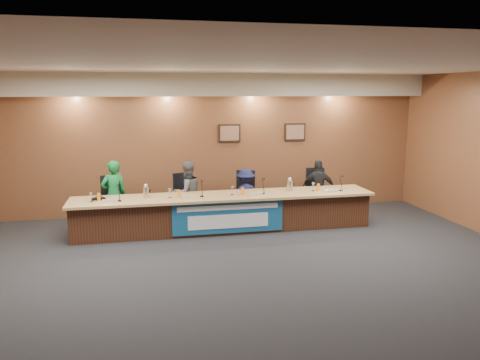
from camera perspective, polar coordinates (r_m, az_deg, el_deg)
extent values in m
plane|color=black|center=(7.48, 1.42, -11.31)|extent=(10.00, 10.00, 0.00)
cube|color=silver|center=(6.94, 1.55, 13.99)|extent=(10.00, 8.00, 0.04)
cube|color=brown|center=(10.93, -3.39, 4.39)|extent=(10.00, 0.04, 3.20)
cube|color=beige|center=(10.62, -3.27, 11.50)|extent=(10.00, 0.50, 0.50)
cube|color=#3C1F12|center=(9.60, -1.88, -4.09)|extent=(6.00, 0.80, 0.70)
cube|color=#A47F4D|center=(9.46, -1.84, -1.97)|extent=(6.10, 0.95, 0.05)
cube|color=#145180|center=(9.20, -1.43, -4.55)|extent=(2.20, 0.02, 0.65)
cube|color=silver|center=(9.14, -1.42, -3.37)|extent=(2.00, 0.01, 0.10)
cube|color=silver|center=(9.21, -1.41, -5.06)|extent=(1.60, 0.01, 0.28)
cube|color=black|center=(10.94, -1.30, 5.73)|extent=(0.52, 0.04, 0.42)
cube|color=black|center=(11.34, 6.71, 5.83)|extent=(0.52, 0.04, 0.42)
imported|color=#0C5D28|center=(9.98, -15.14, -1.73)|extent=(0.61, 0.50, 1.43)
imported|color=#4F4F54|center=(10.01, -6.42, -1.58)|extent=(0.80, 0.72, 1.36)
imported|color=#111437|center=(10.23, 0.69, -1.83)|extent=(0.76, 0.45, 1.16)
imported|color=black|center=(10.70, 9.52, -1.04)|extent=(0.82, 0.52, 1.30)
cube|color=black|center=(10.13, -15.04, -2.91)|extent=(0.61, 0.61, 0.08)
cube|color=black|center=(10.15, -6.45, -2.57)|extent=(0.63, 0.63, 0.08)
cube|color=black|center=(10.34, 0.57, -2.25)|extent=(0.61, 0.61, 0.08)
cube|color=black|center=(10.82, 9.30, -1.81)|extent=(0.55, 0.55, 0.08)
cube|color=white|center=(9.12, -15.69, -2.41)|extent=(0.24, 0.08, 0.10)
cylinder|color=black|center=(9.20, -14.47, -2.45)|extent=(0.07, 0.07, 0.02)
cylinder|color=orange|center=(9.33, -16.84, -1.99)|extent=(0.06, 0.06, 0.15)
cylinder|color=silver|center=(9.27, -17.68, -2.02)|extent=(0.08, 0.08, 0.18)
cube|color=white|center=(9.12, -6.09, -2.07)|extent=(0.24, 0.08, 0.10)
cylinder|color=black|center=(9.31, -4.68, -1.99)|extent=(0.07, 0.07, 0.02)
cylinder|color=orange|center=(9.31, -7.46, -1.64)|extent=(0.06, 0.06, 0.15)
cylinder|color=silver|center=(9.28, -8.56, -1.61)|extent=(0.08, 0.08, 0.18)
cube|color=white|center=(9.34, 2.05, -1.70)|extent=(0.24, 0.08, 0.10)
cylinder|color=black|center=(9.55, 2.78, -1.64)|extent=(0.07, 0.07, 0.02)
cylinder|color=orange|center=(9.44, 0.30, -1.37)|extent=(0.06, 0.06, 0.15)
cylinder|color=silver|center=(9.43, -0.96, -1.30)|extent=(0.08, 0.08, 0.18)
cube|color=white|center=(9.86, 11.33, -1.24)|extent=(0.24, 0.08, 0.10)
cylinder|color=black|center=(10.05, 12.09, -1.24)|extent=(0.07, 0.07, 0.02)
cylinder|color=orange|center=(9.96, 9.52, -0.88)|extent=(0.06, 0.06, 0.15)
cylinder|color=silver|center=(9.91, 8.91, -0.83)|extent=(0.08, 0.08, 0.18)
cylinder|color=silver|center=(9.34, -11.38, -1.48)|extent=(0.11, 0.11, 0.23)
cylinder|color=silver|center=(9.87, 6.07, -0.69)|extent=(0.13, 0.13, 0.22)
cylinder|color=black|center=(9.45, -16.83, -2.14)|extent=(0.32, 0.32, 0.05)
cube|color=white|center=(10.03, 11.12, -1.27)|extent=(0.26, 0.33, 0.01)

